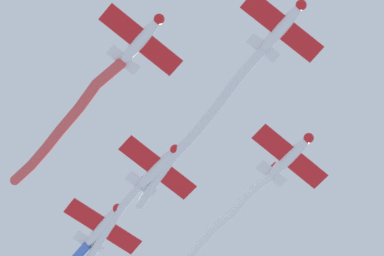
# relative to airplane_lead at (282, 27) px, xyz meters

# --- Properties ---
(airplane_lead) EXTENTS (5.93, 7.67, 1.91)m
(airplane_lead) POSITION_rel_airplane_lead_xyz_m (0.00, 0.00, 0.00)
(airplane_lead) COLOR white
(smoke_trail_lead) EXTENTS (16.89, 8.31, 1.42)m
(smoke_trail_lead) POSITION_rel_airplane_lead_xyz_m (-10.61, 4.68, -0.09)
(smoke_trail_lead) COLOR white
(airplane_left_wing) EXTENTS (5.94, 7.72, 1.91)m
(airplane_left_wing) POSITION_rel_airplane_lead_xyz_m (-4.60, 10.66, -0.40)
(airplane_left_wing) COLOR white
(airplane_right_wing) EXTENTS (5.93, 7.71, 1.91)m
(airplane_right_wing) POSITION_rel_airplane_lead_xyz_m (-10.66, -4.60, 0.30)
(airplane_right_wing) COLOR white
(smoke_trail_right_wing) EXTENTS (16.64, 6.93, 4.58)m
(smoke_trail_right_wing) POSITION_rel_airplane_lead_xyz_m (-21.14, -0.68, 1.94)
(smoke_trail_right_wing) COLOR #DB4C4C
(airplane_slot) EXTENTS (5.94, 7.72, 1.91)m
(airplane_slot) POSITION_rel_airplane_lead_xyz_m (-15.26, 6.06, -0.20)
(airplane_slot) COLOR white
(airplane_trail) EXTENTS (5.92, 7.65, 1.91)m
(airplane_trail) POSITION_rel_airplane_lead_xyz_m (-22.90, 9.08, 0.40)
(airplane_trail) COLOR white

